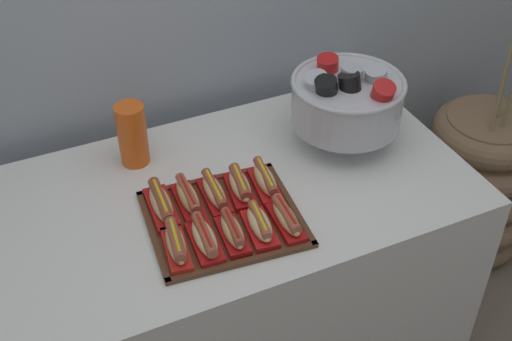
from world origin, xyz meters
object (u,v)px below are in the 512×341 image
at_px(serving_tray, 223,219).
at_px(hot_dog_7, 214,192).
at_px(hot_dog_6, 188,198).
at_px(hot_dog_9, 265,180).
at_px(hot_dog_2, 232,231).
at_px(cup_stack, 132,135).
at_px(hot_dog_8, 240,186).
at_px(hot_dog_5, 161,204).
at_px(buffet_table, 229,277).
at_px(punch_bowl, 347,99).
at_px(hot_dog_4, 286,218).
at_px(floor_vase, 475,183).
at_px(hot_dog_3, 260,225).
at_px(hot_dog_1, 205,238).
at_px(hot_dog_0, 176,244).

distance_m(serving_tray, hot_dog_7, 0.09).
xyz_separation_m(hot_dog_6, hot_dog_9, (0.22, -0.02, 0.00)).
bearing_deg(hot_dog_6, serving_tray, -53.13).
distance_m(hot_dog_6, hot_dog_7, 0.08).
xyz_separation_m(hot_dog_2, cup_stack, (-0.13, 0.44, 0.06)).
bearing_deg(hot_dog_8, hot_dog_5, 174.59).
relative_size(serving_tray, hot_dog_6, 2.54).
relative_size(buffet_table, hot_dog_5, 7.62).
height_order(punch_bowl, cup_stack, punch_bowl).
bearing_deg(hot_dog_4, hot_dog_8, 109.04).
xyz_separation_m(floor_vase, hot_dog_4, (-1.04, -0.36, 0.51)).
relative_size(hot_dog_3, hot_dog_4, 0.97).
xyz_separation_m(hot_dog_1, cup_stack, (-0.06, 0.43, 0.07)).
relative_size(serving_tray, cup_stack, 2.23).
bearing_deg(serving_tray, hot_dog_0, -156.60).
bearing_deg(hot_dog_5, hot_dog_2, -53.13).
bearing_deg(cup_stack, hot_dog_2, -73.20).
xyz_separation_m(hot_dog_2, hot_dog_6, (-0.06, 0.17, 0.00)).
distance_m(serving_tray, hot_dog_3, 0.12).
bearing_deg(hot_dog_0, hot_dog_7, 42.32).
bearing_deg(punch_bowl, hot_dog_8, -164.79).
xyz_separation_m(hot_dog_4, punch_bowl, (0.34, 0.28, 0.12)).
distance_m(hot_dog_5, hot_dog_6, 0.08).
xyz_separation_m(hot_dog_5, hot_dog_9, (0.30, -0.03, 0.00)).
distance_m(serving_tray, punch_bowl, 0.54).
distance_m(hot_dog_5, cup_stack, 0.26).
relative_size(hot_dog_0, hot_dog_3, 1.06).
xyz_separation_m(buffet_table, cup_stack, (-0.19, 0.24, 0.47)).
height_order(hot_dog_9, punch_bowl, punch_bowl).
bearing_deg(floor_vase, hot_dog_4, -160.88).
bearing_deg(buffet_table, hot_dog_6, -167.61).
xyz_separation_m(hot_dog_7, hot_dog_9, (0.15, -0.01, 0.00)).
relative_size(hot_dog_1, hot_dog_5, 0.91).
xyz_separation_m(hot_dog_4, cup_stack, (-0.28, 0.45, 0.06)).
distance_m(hot_dog_1, hot_dog_6, 0.17).
distance_m(hot_dog_6, punch_bowl, 0.57).
relative_size(hot_dog_1, hot_dog_2, 1.08).
height_order(hot_dog_0, hot_dog_6, hot_dog_0).
height_order(hot_dog_5, punch_bowl, punch_bowl).
distance_m(hot_dog_4, hot_dog_6, 0.28).
bearing_deg(hot_dog_2, hot_dog_1, 174.59).
xyz_separation_m(floor_vase, hot_dog_8, (-1.10, -0.19, 0.51)).
relative_size(hot_dog_7, hot_dog_8, 1.05).
distance_m(hot_dog_6, hot_dog_8, 0.15).
bearing_deg(hot_dog_3, punch_bowl, 33.35).
bearing_deg(serving_tray, floor_vase, 12.62).
xyz_separation_m(hot_dog_0, hot_dog_7, (0.16, 0.15, -0.00)).
bearing_deg(hot_dog_8, floor_vase, 9.78).
relative_size(buffet_table, hot_dog_6, 8.24).
bearing_deg(hot_dog_5, hot_dog_6, -5.41).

